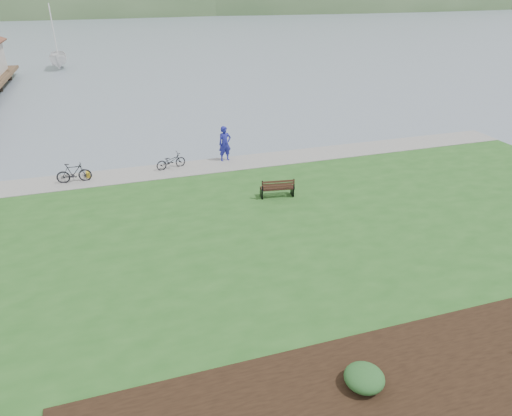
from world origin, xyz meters
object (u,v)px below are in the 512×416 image
(park_bench, at_px, (277,188))
(sailboat, at_px, (60,69))
(bicycle_a, at_px, (171,161))
(person, at_px, (225,141))

(park_bench, bearing_deg, sailboat, 113.25)
(bicycle_a, bearing_deg, park_bench, -155.20)
(person, distance_m, sailboat, 40.48)
(person, bearing_deg, park_bench, -85.60)
(park_bench, distance_m, person, 5.69)
(bicycle_a, bearing_deg, sailboat, -2.53)
(park_bench, xyz_separation_m, bicycle_a, (-4.21, 5.24, -0.04))
(person, bearing_deg, sailboat, 98.99)
(park_bench, height_order, sailboat, sailboat)
(park_bench, relative_size, person, 0.69)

